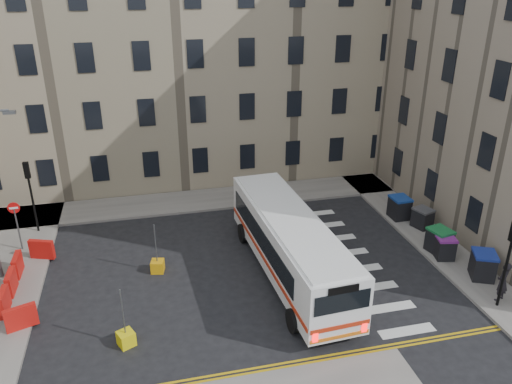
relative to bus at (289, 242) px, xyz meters
name	(u,v)px	position (x,y,z in m)	size (l,w,h in m)	color
ground	(274,267)	(-0.49, 0.84, -1.77)	(120.00, 120.00, 0.00)	black
pavement_north	(146,206)	(-6.49, 9.44, -1.70)	(36.00, 3.20, 0.15)	slate
pavement_east	(399,213)	(8.51, 4.84, -1.70)	(2.40, 26.00, 0.15)	slate
terrace_north	(116,51)	(-7.49, 16.34, 6.85)	(38.30, 10.80, 17.20)	gray
traffic_light_east	(510,251)	(8.11, -4.66, 1.10)	(0.28, 0.22, 4.10)	black
traffic_light_nw	(30,186)	(-12.49, 7.34, 1.10)	(0.28, 0.22, 4.10)	black
no_entry_north	(15,216)	(-12.99, 5.34, 0.30)	(0.60, 0.08, 3.00)	#595B5E
roadworks_barriers	(20,281)	(-12.33, 1.34, -1.12)	(1.66, 6.26, 1.00)	red
bus	(289,242)	(0.00, 0.00, 0.00)	(3.33, 11.45, 3.07)	white
wheelie_bin_a	(483,265)	(8.79, -2.58, -0.96)	(1.43, 1.51, 1.32)	black
wheelie_bin_b	(444,247)	(8.07, -0.51, -1.04)	(1.13, 1.23, 1.17)	black
wheelie_bin_c	(439,240)	(8.14, 0.05, -0.98)	(1.22, 1.34, 1.28)	black
wheelie_bin_d	(423,218)	(8.75, 2.71, -1.05)	(1.18, 1.26, 1.13)	black
wheelie_bin_e	(399,207)	(8.05, 4.11, -0.96)	(1.07, 1.22, 1.31)	black
pedestrian	(503,282)	(8.43, -4.34, -0.68)	(0.69, 0.45, 1.88)	black
bollard_yellow	(158,266)	(-6.17, 1.74, -1.47)	(0.60, 0.60, 0.60)	orange
bollard_chevron	(126,339)	(-7.67, -3.33, -1.47)	(0.60, 0.60, 0.60)	yellow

